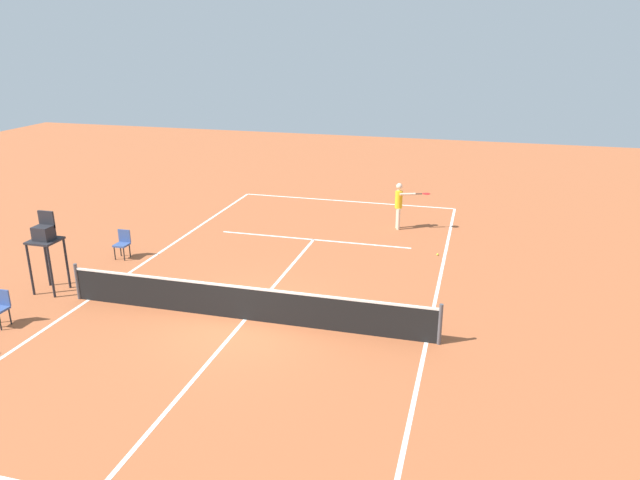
# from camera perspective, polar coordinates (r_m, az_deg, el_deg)

# --- Properties ---
(ground_plane) EXTENTS (60.00, 60.00, 0.00)m
(ground_plane) POSITION_cam_1_polar(r_m,az_deg,el_deg) (16.33, -7.07, -7.46)
(ground_plane) COLOR #AD5933
(court_lines) EXTENTS (9.67, 24.62, 0.01)m
(court_lines) POSITION_cam_1_polar(r_m,az_deg,el_deg) (16.33, -7.07, -7.45)
(court_lines) COLOR white
(court_lines) RESTS_ON ground
(tennis_net) EXTENTS (10.27, 0.10, 1.07)m
(tennis_net) POSITION_cam_1_polar(r_m,az_deg,el_deg) (16.12, -7.14, -5.88)
(tennis_net) COLOR #4C4C51
(tennis_net) RESTS_ON ground
(player_serving) EXTENTS (1.35, 0.57, 1.82)m
(player_serving) POSITION_cam_1_polar(r_m,az_deg,el_deg) (23.34, 7.56, 3.60)
(player_serving) COLOR beige
(player_serving) RESTS_ON ground
(tennis_ball) EXTENTS (0.07, 0.07, 0.07)m
(tennis_ball) POSITION_cam_1_polar(r_m,az_deg,el_deg) (21.05, 11.04, -1.34)
(tennis_ball) COLOR #CCE033
(tennis_ball) RESTS_ON ground
(umpire_chair) EXTENTS (0.80, 0.80, 2.41)m
(umpire_chair) POSITION_cam_1_polar(r_m,az_deg,el_deg) (19.04, -24.52, 0.04)
(umpire_chair) COLOR #232328
(umpire_chair) RESTS_ON ground
(courtside_chair_near) EXTENTS (0.44, 0.46, 0.95)m
(courtside_chair_near) POSITION_cam_1_polar(r_m,az_deg,el_deg) (17.75, -28.00, -5.55)
(courtside_chair_near) COLOR #262626
(courtside_chair_near) RESTS_ON ground
(courtside_chair_mid) EXTENTS (0.44, 0.46, 0.95)m
(courtside_chair_mid) POSITION_cam_1_polar(r_m,az_deg,el_deg) (21.36, -18.13, -0.24)
(courtside_chair_mid) COLOR #262626
(courtside_chair_mid) RESTS_ON ground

